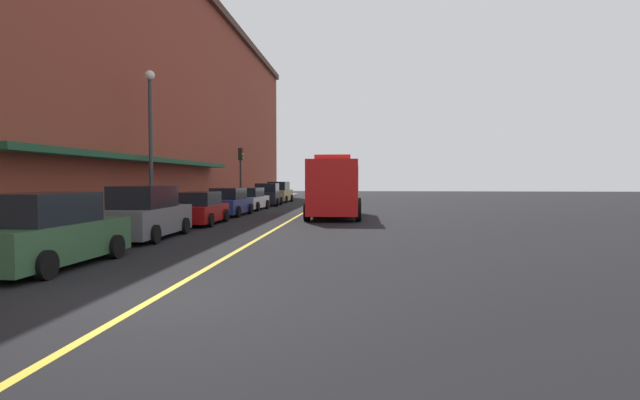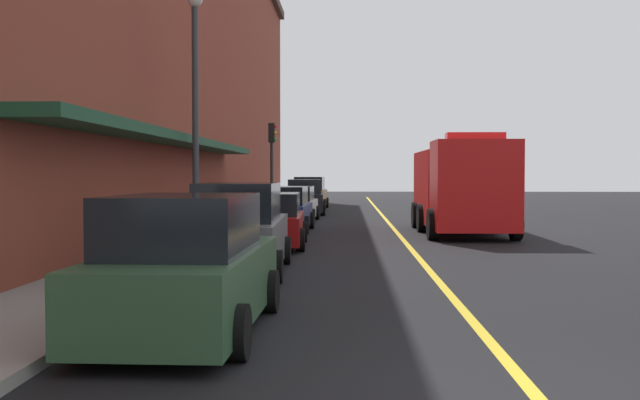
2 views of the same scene
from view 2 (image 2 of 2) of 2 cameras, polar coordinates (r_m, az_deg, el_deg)
ground_plane at (r=31.84m, az=5.27°, el=-1.75°), size 112.00×112.00×0.00m
sidewalk_left at (r=32.09m, az=-5.85°, el=-1.59°), size 2.40×70.00×0.15m
lane_center_stripe at (r=31.84m, az=5.27°, el=-1.75°), size 0.16×70.00×0.01m
brick_building_left at (r=33.51m, az=-19.56°, el=11.73°), size 14.14×64.00×15.60m
parked_car_0 at (r=9.92m, az=-10.16°, el=-5.21°), size 2.11×4.74×1.81m
parked_car_1 at (r=15.73m, az=-6.13°, el=-2.40°), size 2.05×4.93×1.90m
parked_car_2 at (r=21.32m, az=-3.73°, el=-1.64°), size 2.08×4.55×1.54m
parked_car_3 at (r=27.03m, az=-2.74°, el=-0.79°), size 2.04×4.51×1.63m
parked_car_4 at (r=32.37m, az=-1.94°, el=-0.38°), size 2.03×4.88×1.55m
parked_car_5 at (r=38.36m, az=-1.17°, el=0.15°), size 2.20×4.21×1.80m
parked_car_6 at (r=44.25m, az=-0.78°, el=0.45°), size 2.15×4.63×1.91m
fire_truck at (r=26.47m, az=10.73°, el=0.94°), size 2.93×7.64×3.37m
parking_meter_0 at (r=12.03m, az=-15.24°, el=-2.95°), size 0.14×0.18×1.33m
parking_meter_1 at (r=13.53m, az=-13.25°, el=-2.39°), size 0.14×0.18×1.33m
parking_meter_2 at (r=30.76m, az=-4.60°, el=0.09°), size 0.14×0.18×1.33m
street_lamp_left at (r=20.98m, az=-9.51°, el=8.32°), size 0.44×0.44×6.94m
traffic_light_near at (r=34.96m, az=-3.70°, el=3.76°), size 0.38×0.36×4.30m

